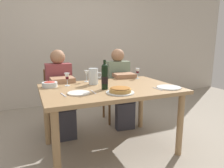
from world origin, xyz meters
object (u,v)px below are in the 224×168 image
(water_pitcher, at_px, (93,77))
(wine_glass_centre, at_px, (86,74))
(diner_left, at_px, (61,90))
(chair_left, at_px, (58,95))
(wine_glass_left_diner, at_px, (138,71))
(chair_right, at_px, (115,89))
(wine_bottle, at_px, (105,77))
(baked_tart, at_px, (120,90))
(dinner_plate_right_setting, at_px, (169,87))
(wine_glass_right_diner, at_px, (67,77))
(dinner_plate_left_setting, at_px, (79,93))
(dining_table, at_px, (110,95))
(diner_right, at_px, (120,85))
(salad_bowl, at_px, (50,84))

(water_pitcher, relative_size, wine_glass_centre, 1.32)
(diner_left, bearing_deg, chair_left, -90.15)
(wine_glass_left_diner, bearing_deg, chair_right, 101.17)
(wine_glass_centre, distance_m, diner_left, 0.46)
(wine_bottle, bearing_deg, baked_tart, -68.54)
(dinner_plate_right_setting, distance_m, chair_left, 1.61)
(wine_bottle, distance_m, dinner_plate_right_setting, 0.72)
(wine_glass_right_diner, distance_m, dinner_plate_left_setting, 0.42)
(wine_glass_left_diner, bearing_deg, wine_bottle, -146.40)
(dining_table, xyz_separation_m, baked_tart, (-0.01, -0.29, 0.12))
(diner_left, bearing_deg, wine_glass_left_diner, 162.25)
(baked_tart, height_order, diner_right, diner_right)
(wine_bottle, xyz_separation_m, dinner_plate_right_setting, (0.68, -0.22, -0.13))
(diner_right, bearing_deg, wine_bottle, 59.37)
(baked_tart, xyz_separation_m, wine_glass_right_diner, (-0.42, 0.55, 0.08))
(dinner_plate_right_setting, bearing_deg, wine_glass_right_diner, 151.56)
(wine_glass_centre, bearing_deg, diner_left, 139.09)
(chair_right, bearing_deg, baked_tart, 73.74)
(baked_tart, bearing_deg, wine_bottle, 111.46)
(wine_bottle, distance_m, diner_right, 0.95)
(baked_tart, height_order, chair_right, chair_right)
(wine_glass_centre, relative_size, chair_left, 0.17)
(wine_glass_left_diner, relative_size, diner_right, 0.12)
(dinner_plate_left_setting, xyz_separation_m, chair_right, (0.85, 1.05, -0.27))
(baked_tart, height_order, wine_glass_left_diner, wine_glass_left_diner)
(wine_bottle, distance_m, water_pitcher, 0.31)
(dinner_plate_left_setting, distance_m, chair_left, 1.09)
(salad_bowl, xyz_separation_m, diner_right, (1.06, 0.39, -0.18))
(diner_left, bearing_deg, salad_bowl, 65.13)
(salad_bowl, xyz_separation_m, chair_left, (0.17, 0.63, -0.30))
(diner_right, bearing_deg, wine_glass_left_diner, 117.33)
(wine_bottle, relative_size, salad_bowl, 1.86)
(wine_bottle, distance_m, wine_glass_right_diner, 0.48)
(dinner_plate_left_setting, bearing_deg, baked_tart, -19.43)
(salad_bowl, bearing_deg, chair_right, 30.10)
(dinner_plate_left_setting, bearing_deg, salad_bowl, 118.57)
(water_pitcher, bearing_deg, dinner_plate_left_setting, -126.10)
(chair_left, bearing_deg, wine_glass_left_diner, 150.96)
(wine_bottle, xyz_separation_m, chair_right, (0.55, 0.97, -0.40))
(diner_left, distance_m, diner_right, 0.89)
(wine_bottle, height_order, wine_glass_left_diner, wine_bottle)
(dinner_plate_left_setting, relative_size, chair_right, 0.25)
(wine_glass_left_diner, xyz_separation_m, chair_right, (-0.11, 0.54, -0.36))
(wine_bottle, height_order, wine_glass_right_diner, wine_bottle)
(water_pitcher, relative_size, diner_left, 0.17)
(dinner_plate_right_setting, bearing_deg, wine_glass_centre, 136.49)
(wine_glass_right_diner, distance_m, diner_right, 0.99)
(wine_glass_centre, bearing_deg, wine_glass_right_diner, -150.81)
(chair_left, bearing_deg, wine_glass_right_diner, 91.16)
(salad_bowl, relative_size, diner_right, 0.15)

